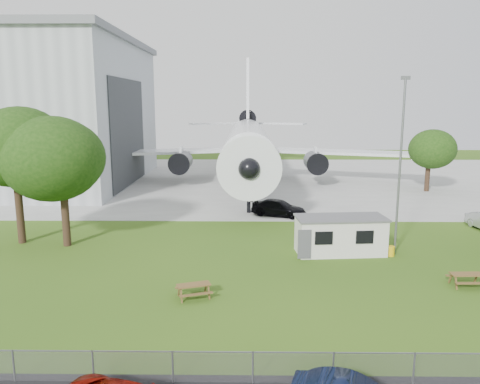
{
  "coord_description": "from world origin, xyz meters",
  "views": [
    {
      "loc": [
        -2.28,
        -25.43,
        10.38
      ],
      "look_at": [
        -2.7,
        8.0,
        4.0
      ],
      "focal_mm": 35.0,
      "sensor_mm": 36.0,
      "label": 1
    }
  ],
  "objects_px": {
    "site_cabin": "(340,235)",
    "picnic_east": "(466,286)",
    "airliner": "(248,143)",
    "picnic_west": "(194,297)"
  },
  "relations": [
    {
      "from": "site_cabin",
      "to": "picnic_east",
      "type": "bearing_deg",
      "value": -44.57
    },
    {
      "from": "airliner",
      "to": "picnic_west",
      "type": "xyz_separation_m",
      "value": [
        -3.08,
        -37.49,
        -5.27
      ]
    },
    {
      "from": "airliner",
      "to": "picnic_east",
      "type": "height_order",
      "value": "airliner"
    },
    {
      "from": "airliner",
      "to": "picnic_east",
      "type": "distance_m",
      "value": 38.16
    },
    {
      "from": "picnic_west",
      "to": "picnic_east",
      "type": "bearing_deg",
      "value": -12.37
    },
    {
      "from": "picnic_west",
      "to": "picnic_east",
      "type": "xyz_separation_m",
      "value": [
        15.5,
        1.79,
        0.0
      ]
    },
    {
      "from": "site_cabin",
      "to": "picnic_west",
      "type": "xyz_separation_m",
      "value": [
        -9.43,
        -7.76,
        -1.31
      ]
    },
    {
      "from": "picnic_east",
      "to": "picnic_west",
      "type": "bearing_deg",
      "value": -175.09
    },
    {
      "from": "airliner",
      "to": "site_cabin",
      "type": "height_order",
      "value": "airliner"
    },
    {
      "from": "picnic_west",
      "to": "picnic_east",
      "type": "relative_size",
      "value": 1.0
    }
  ]
}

